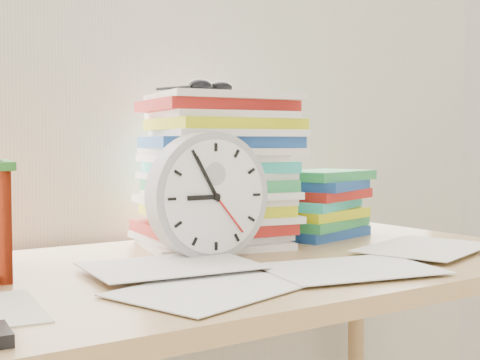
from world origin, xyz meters
TOP-DOWN VIEW (x-y plane):
  - desk at (0.00, 1.60)m, footprint 1.40×0.70m
  - paper_stack at (0.13, 1.78)m, footprint 0.35×0.30m
  - clock at (0.02, 1.64)m, footprint 0.24×0.05m
  - sunglasses at (0.11, 1.78)m, footprint 0.16×0.15m
  - book_stack at (0.40, 1.77)m, footprint 0.32×0.28m
  - scattered_papers at (0.00, 1.60)m, footprint 1.26×0.42m

SIDE VIEW (x-z plane):
  - desk at x=0.00m, z-range 0.30..1.05m
  - scattered_papers at x=0.00m, z-range 0.75..0.77m
  - book_stack at x=0.40m, z-range 0.75..0.90m
  - clock at x=0.02m, z-range 0.75..0.99m
  - paper_stack at x=0.13m, z-range 0.75..1.07m
  - sunglasses at x=0.11m, z-range 1.07..1.10m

